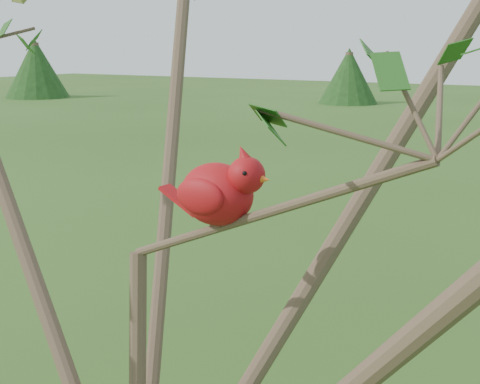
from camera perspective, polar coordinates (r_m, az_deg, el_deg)
The scene contains 2 objects.
crabapple_tree at distance 1.19m, azimuth -9.97°, elevation 0.64°, with size 2.35×2.05×2.95m.
cardinal at distance 1.20m, azimuth -1.68°, elevation 0.06°, with size 0.24×0.12×0.17m.
Camera 1 is at (0.79, -0.90, 2.36)m, focal length 50.00 mm.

